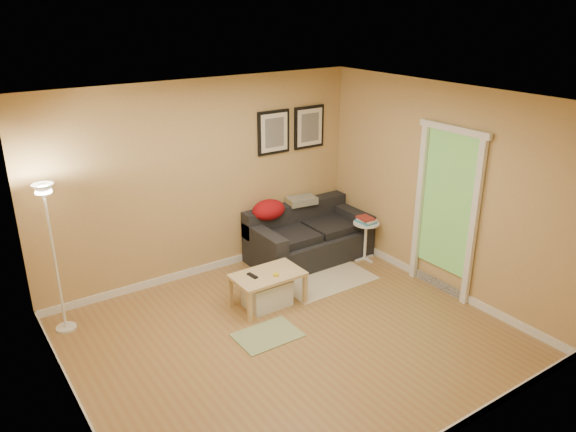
% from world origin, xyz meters
% --- Properties ---
extents(floor, '(4.50, 4.50, 0.00)m').
position_xyz_m(floor, '(0.00, 0.00, 0.00)').
color(floor, olive).
rests_on(floor, ground).
extents(ceiling, '(4.50, 4.50, 0.00)m').
position_xyz_m(ceiling, '(0.00, 0.00, 2.60)').
color(ceiling, white).
rests_on(ceiling, wall_back).
extents(wall_back, '(4.50, 0.00, 4.50)m').
position_xyz_m(wall_back, '(0.00, 2.00, 1.30)').
color(wall_back, tan).
rests_on(wall_back, ground).
extents(wall_front, '(4.50, 0.00, 4.50)m').
position_xyz_m(wall_front, '(0.00, -2.00, 1.30)').
color(wall_front, tan).
rests_on(wall_front, ground).
extents(wall_left, '(0.00, 4.00, 4.00)m').
position_xyz_m(wall_left, '(-2.25, 0.00, 1.30)').
color(wall_left, tan).
rests_on(wall_left, ground).
extents(wall_right, '(0.00, 4.00, 4.00)m').
position_xyz_m(wall_right, '(2.25, 0.00, 1.30)').
color(wall_right, tan).
rests_on(wall_right, ground).
extents(baseboard_back, '(4.50, 0.02, 0.10)m').
position_xyz_m(baseboard_back, '(0.00, 1.99, 0.05)').
color(baseboard_back, white).
rests_on(baseboard_back, ground).
extents(baseboard_left, '(0.02, 4.00, 0.10)m').
position_xyz_m(baseboard_left, '(-2.24, 0.00, 0.05)').
color(baseboard_left, white).
rests_on(baseboard_left, ground).
extents(baseboard_right, '(0.02, 4.00, 0.10)m').
position_xyz_m(baseboard_right, '(2.24, 0.00, 0.05)').
color(baseboard_right, white).
rests_on(baseboard_right, ground).
extents(sofa, '(1.70, 0.90, 0.75)m').
position_xyz_m(sofa, '(1.38, 1.53, 0.38)').
color(sofa, black).
rests_on(sofa, ground).
extents(red_throw, '(0.48, 0.36, 0.28)m').
position_xyz_m(red_throw, '(0.87, 1.79, 0.77)').
color(red_throw, maroon).
rests_on(red_throw, sofa).
extents(plaid_throw, '(0.45, 0.32, 0.10)m').
position_xyz_m(plaid_throw, '(1.45, 1.83, 0.78)').
color(plaid_throw, tan).
rests_on(plaid_throw, sofa).
extents(framed_print_left, '(0.50, 0.04, 0.60)m').
position_xyz_m(framed_print_left, '(1.08, 1.98, 1.80)').
color(framed_print_left, black).
rests_on(framed_print_left, wall_back).
extents(framed_print_right, '(0.50, 0.04, 0.60)m').
position_xyz_m(framed_print_right, '(1.68, 1.98, 1.80)').
color(framed_print_right, black).
rests_on(framed_print_right, wall_back).
extents(area_rug, '(1.25, 0.85, 0.01)m').
position_xyz_m(area_rug, '(1.16, 0.89, 0.01)').
color(area_rug, beige).
rests_on(area_rug, ground).
extents(green_runner, '(0.70, 0.50, 0.01)m').
position_xyz_m(green_runner, '(-0.19, 0.17, 0.01)').
color(green_runner, '#668C4C').
rests_on(green_runner, ground).
extents(coffee_table, '(0.98, 0.78, 0.42)m').
position_xyz_m(coffee_table, '(0.18, 0.74, 0.21)').
color(coffee_table, '#DABD85').
rests_on(coffee_table, ground).
extents(remote_control, '(0.07, 0.17, 0.02)m').
position_xyz_m(remote_control, '(-0.01, 0.78, 0.43)').
color(remote_control, black).
rests_on(remote_control, coffee_table).
extents(tape_roll, '(0.07, 0.07, 0.03)m').
position_xyz_m(tape_roll, '(0.23, 0.64, 0.44)').
color(tape_roll, yellow).
rests_on(tape_roll, coffee_table).
extents(storage_bin, '(0.54, 0.40, 0.34)m').
position_xyz_m(storage_bin, '(0.17, 0.74, 0.17)').
color(storage_bin, white).
rests_on(storage_bin, ground).
extents(side_table, '(0.37, 0.37, 0.56)m').
position_xyz_m(side_table, '(2.02, 1.05, 0.28)').
color(side_table, white).
rests_on(side_table, ground).
extents(book_stack, '(0.21, 0.27, 0.08)m').
position_xyz_m(book_stack, '(2.02, 1.06, 0.61)').
color(book_stack, teal).
rests_on(book_stack, side_table).
extents(floor_lamp, '(0.22, 0.22, 1.73)m').
position_xyz_m(floor_lamp, '(-2.00, 1.58, 0.82)').
color(floor_lamp, white).
rests_on(floor_lamp, ground).
extents(doorway, '(0.12, 1.01, 2.13)m').
position_xyz_m(doorway, '(2.20, -0.15, 1.02)').
color(doorway, white).
rests_on(doorway, ground).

